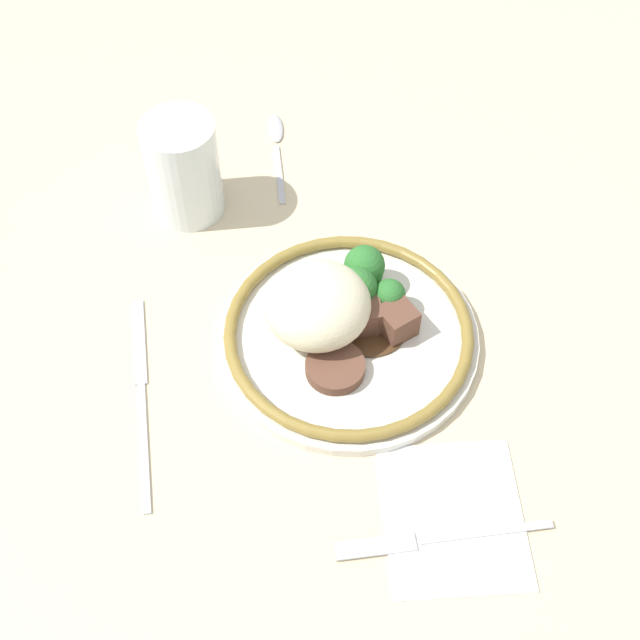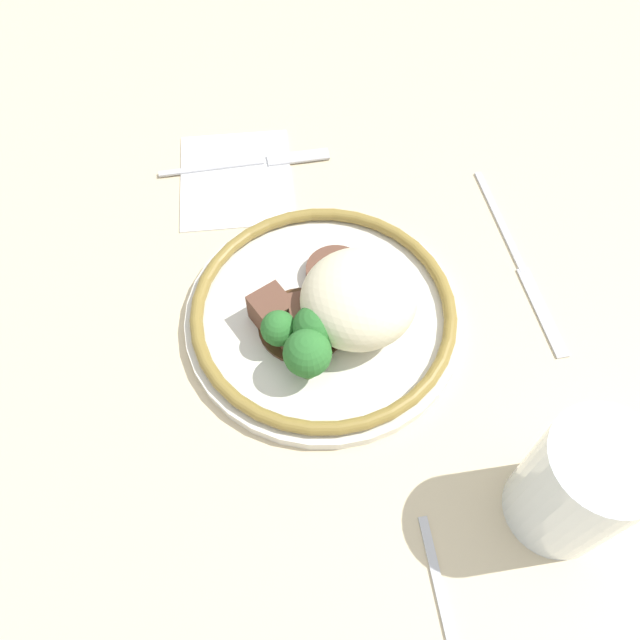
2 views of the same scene
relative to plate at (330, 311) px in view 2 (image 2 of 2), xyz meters
The scene contains 7 objects.
ground_plane 0.07m from the plate, 95.77° to the left, with size 8.00×8.00×0.00m, color tan.
dining_table 0.05m from the plate, 95.77° to the left, with size 1.60×1.27×0.05m.
napkin 0.21m from the plate, 169.10° to the right, with size 0.16×0.14×0.00m.
plate is the anchor object (origin of this frame).
juice_glass 0.24m from the plate, 28.53° to the left, with size 0.08×0.08×0.12m.
fork 0.22m from the plate, behind, with size 0.04×0.19×0.00m.
knife 0.20m from the plate, 93.55° to the left, with size 0.23×0.03×0.00m.
Camera 2 is at (0.29, -0.11, 0.54)m, focal length 35.00 mm.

